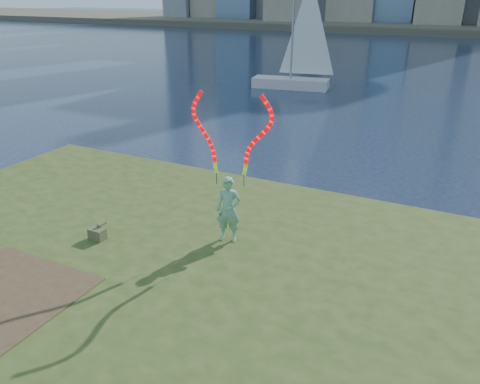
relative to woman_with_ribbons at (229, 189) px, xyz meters
The scene contains 6 objects.
ground 2.68m from the woman_with_ribbons, 131.91° to the right, with size 320.00×320.00×0.00m, color #17233B.
grassy_knoll 4.03m from the woman_with_ribbons, 106.56° to the right, with size 20.00×18.00×0.80m.
far_shore 93.88m from the woman_with_ribbons, 90.62° to the left, with size 320.00×40.00×1.20m, color #484335.
woman_with_ribbons is the anchor object (origin of this frame).
canvas_bag 3.61m from the woman_with_ribbons, 153.92° to the right, with size 0.41×0.47×0.39m.
sailboat 24.92m from the woman_with_ribbons, 106.53° to the left, with size 5.99×2.63×8.98m.
Camera 1 is at (6.00, -8.21, 6.69)m, focal length 35.00 mm.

